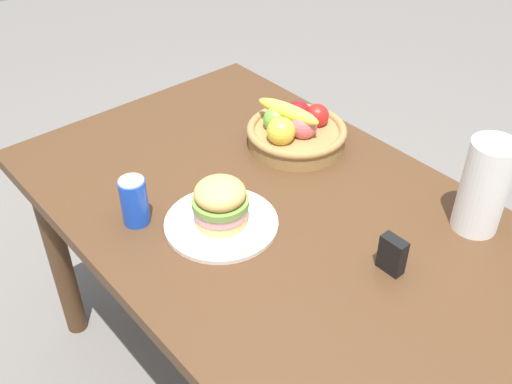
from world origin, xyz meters
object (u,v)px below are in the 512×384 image
(soda_can, at_px, (134,201))
(paper_towel_roll, at_px, (484,187))
(plate, at_px, (221,223))
(sandwich, at_px, (220,202))
(napkin_holder, at_px, (392,255))
(fruit_basket, at_px, (296,130))

(soda_can, distance_m, paper_towel_roll, 0.83)
(plate, relative_size, sandwich, 2.04)
(sandwich, bearing_deg, napkin_holder, 28.12)
(sandwich, xyz_separation_m, napkin_holder, (0.37, 0.20, -0.03))
(plate, xyz_separation_m, napkin_holder, (0.37, 0.20, 0.04))
(plate, bearing_deg, sandwich, 180.00)
(soda_can, height_order, paper_towel_roll, paper_towel_roll)
(paper_towel_roll, height_order, napkin_holder, paper_towel_roll)
(fruit_basket, relative_size, napkin_holder, 3.22)
(sandwich, height_order, napkin_holder, sandwich)
(plate, relative_size, paper_towel_roll, 1.16)
(sandwich, distance_m, paper_towel_roll, 0.62)
(napkin_holder, bearing_deg, fruit_basket, 159.25)
(soda_can, height_order, napkin_holder, soda_can)
(paper_towel_roll, bearing_deg, fruit_basket, -171.32)
(soda_can, xyz_separation_m, paper_towel_roll, (0.55, 0.62, 0.06))
(plate, height_order, napkin_holder, napkin_holder)
(sandwich, bearing_deg, plate, 0.00)
(fruit_basket, bearing_deg, plate, -69.27)
(plate, height_order, soda_can, soda_can)
(soda_can, relative_size, fruit_basket, 0.43)
(plate, distance_m, soda_can, 0.22)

